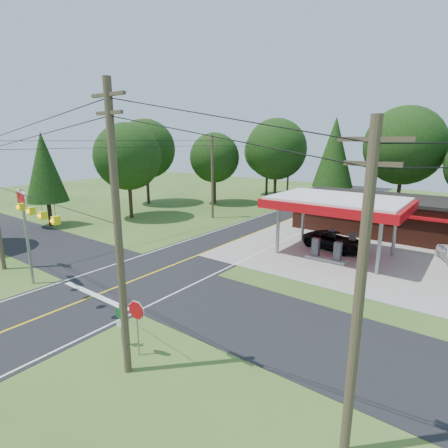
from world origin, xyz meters
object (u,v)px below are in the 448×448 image
Objects in this scene: suv_car at (335,241)px; big_stop_sign at (24,216)px; gas_canopy at (338,205)px; octagonal_stop_sign at (136,315)px.

big_stop_sign is (-13.50, -19.51, 3.90)m from suv_car.
gas_canopy is 22.81m from big_stop_sign.
big_stop_sign is at bearing 175.21° from octagonal_stop_sign.
gas_canopy is at bearing 52.14° from big_stop_sign.
gas_canopy is at bearing 84.00° from octagonal_stop_sign.
octagonal_stop_sign is (-1.50, -20.51, 1.24)m from suv_car.
big_stop_sign is at bearing 156.07° from suv_car.
big_stop_sign is 12.33m from octagonal_stop_sign.
octagonal_stop_sign is (-2.00, -19.01, -2.27)m from gas_canopy.
octagonal_stop_sign reaches higher than suv_car.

